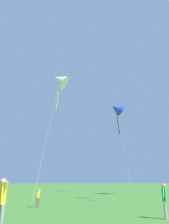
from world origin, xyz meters
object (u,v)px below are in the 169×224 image
kite_white_distant (60,80)px  kite_blue_delta (116,109)px  person_foreground_watcher (165,197)px  person_child_small (38,196)px  person_with_spool (2,199)px

kite_white_distant → kite_blue_delta: 12.85m
kite_blue_delta → kite_white_distant: bearing=-133.0°
person_foreground_watcher → person_child_small: person_foreground_watcher is taller
kite_white_distant → kite_blue_delta: bearing=47.0°
kite_white_distant → person_child_small: size_ratio=12.67×
kite_blue_delta → person_foreground_watcher: size_ratio=9.27×
person_with_spool → person_child_small: 7.64m
kite_white_distant → person_child_small: (-0.70, -10.32, -12.61)m
kite_white_distant → person_foreground_watcher: (5.57, -15.68, -12.39)m
kite_blue_delta → person_with_spool: bearing=-109.7°
person_with_spool → person_foreground_watcher: 7.00m
kite_white_distant → person_foreground_watcher: 20.74m
person_with_spool → person_foreground_watcher: (6.62, 2.27, -0.12)m
kite_white_distant → person_foreground_watcher: size_ratio=9.60×
person_foreground_watcher → kite_blue_delta: bearing=82.7°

